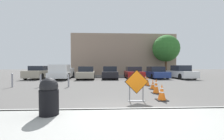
{
  "coord_description": "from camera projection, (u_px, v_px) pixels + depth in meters",
  "views": [
    {
      "loc": [
        -0.77,
        -4.63,
        1.48
      ],
      "look_at": [
        -0.16,
        8.57,
        1.11
      ],
      "focal_mm": 24.0,
      "sensor_mm": 36.0,
      "label": 1
    }
  ],
  "objects": [
    {
      "name": "curb_lip",
      "position": [
        130.0,
        111.0,
        4.7
      ],
      "size": [
        26.54,
        0.2,
        0.14
      ],
      "color": "#999993",
      "rests_on": "ground_plane"
    },
    {
      "name": "parked_car_fourth",
      "position": [
        133.0,
        73.0,
        17.48
      ],
      "size": [
        1.96,
        4.44,
        1.38
      ],
      "rotation": [
        0.0,
        0.0,
        3.11
      ],
      "color": "maroon",
      "rests_on": "ground_plane"
    },
    {
      "name": "trash_bin",
      "position": [
        49.0,
        96.0,
        4.08
      ],
      "size": [
        0.51,
        0.51,
        1.02
      ],
      "color": "black",
      "rests_on": "sidewalk_strip"
    },
    {
      "name": "pickup_truck",
      "position": [
        62.0,
        73.0,
        16.81
      ],
      "size": [
        2.29,
        5.38,
        1.61
      ],
      "rotation": [
        0.0,
        0.0,
        3.2
      ],
      "color": "silver",
      "rests_on": "ground_plane"
    },
    {
      "name": "parked_car_third",
      "position": [
        110.0,
        73.0,
        17.6
      ],
      "size": [
        1.88,
        4.42,
        1.42
      ],
      "rotation": [
        0.0,
        0.0,
        3.12
      ],
      "color": "black",
      "rests_on": "ground_plane"
    },
    {
      "name": "parked_car_sixth",
      "position": [
        181.0,
        73.0,
        17.32
      ],
      "size": [
        1.94,
        4.19,
        1.54
      ],
      "rotation": [
        0.0,
        0.0,
        3.19
      ],
      "color": "white",
      "rests_on": "ground_plane"
    },
    {
      "name": "bollard_second",
      "position": [
        41.0,
        80.0,
        10.38
      ],
      "size": [
        0.12,
        0.12,
        0.88
      ],
      "color": "gray",
      "rests_on": "ground_plane"
    },
    {
      "name": "traffic_cone_fourth",
      "position": [
        148.0,
        81.0,
        11.06
      ],
      "size": [
        0.39,
        0.39,
        0.66
      ],
      "color": "black",
      "rests_on": "ground_plane"
    },
    {
      "name": "sidewalk_strip",
      "position": [
        138.0,
        126.0,
        3.49
      ],
      "size": [
        26.54,
        2.42,
        0.14
      ],
      "color": "#999993",
      "rests_on": "ground_plane"
    },
    {
      "name": "road_closed_sign",
      "position": [
        137.0,
        85.0,
        6.2
      ],
      "size": [
        1.0,
        0.2,
        1.32
      ],
      "color": "black",
      "rests_on": "ground_plane"
    },
    {
      "name": "building_facade_backdrop",
      "position": [
        123.0,
        55.0,
        26.84
      ],
      "size": [
        17.29,
        5.0,
        6.75
      ],
      "color": "gray",
      "rests_on": "ground_plane"
    },
    {
      "name": "traffic_cone_second",
      "position": [
        156.0,
        86.0,
        8.01
      ],
      "size": [
        0.44,
        0.44,
        0.79
      ],
      "color": "black",
      "rests_on": "ground_plane"
    },
    {
      "name": "parked_car_second",
      "position": [
        86.0,
        73.0,
        17.3
      ],
      "size": [
        2.11,
        4.75,
        1.41
      ],
      "rotation": [
        0.0,
        0.0,
        3.2
      ],
      "color": "#A39984",
      "rests_on": "ground_plane"
    },
    {
      "name": "traffic_cone_third",
      "position": [
        153.0,
        84.0,
        9.47
      ],
      "size": [
        0.43,
        0.43,
        0.62
      ],
      "color": "black",
      "rests_on": "ground_plane"
    },
    {
      "name": "parked_car_nearest",
      "position": [
        39.0,
        73.0,
        17.28
      ],
      "size": [
        1.95,
        4.17,
        1.47
      ],
      "rotation": [
        0.0,
        0.0,
        3.14
      ],
      "color": "#A39984",
      "rests_on": "ground_plane"
    },
    {
      "name": "bollard_third",
      "position": [
        12.0,
        80.0,
        10.29
      ],
      "size": [
        0.12,
        0.12,
        0.97
      ],
      "color": "gray",
      "rests_on": "ground_plane"
    },
    {
      "name": "traffic_cone_fifth",
      "position": [
        146.0,
        79.0,
        12.54
      ],
      "size": [
        0.43,
        0.43,
        0.72
      ],
      "color": "black",
      "rests_on": "ground_plane"
    },
    {
      "name": "bollard_nearest",
      "position": [
        69.0,
        80.0,
        10.47
      ],
      "size": [
        0.12,
        0.12,
        0.89
      ],
      "color": "gray",
      "rests_on": "ground_plane"
    },
    {
      "name": "ground_plane",
      "position": [
        113.0,
        81.0,
        14.68
      ],
      "size": [
        96.0,
        96.0,
        0.0
      ],
      "primitive_type": "plane",
      "color": "#565451"
    },
    {
      "name": "parked_car_fifth",
      "position": [
        156.0,
        73.0,
        17.86
      ],
      "size": [
        2.0,
        4.13,
        1.4
      ],
      "rotation": [
        0.0,
        0.0,
        3.17
      ],
      "color": "navy",
      "rests_on": "ground_plane"
    },
    {
      "name": "traffic_cone_nearest",
      "position": [
        162.0,
        92.0,
        6.4
      ],
      "size": [
        0.47,
        0.47,
        0.7
      ],
      "color": "black",
      "rests_on": "ground_plane"
    },
    {
      "name": "street_tree_behind_lot",
      "position": [
        166.0,
        49.0,
        23.09
      ],
      "size": [
        4.08,
        4.08,
        6.2
      ],
      "color": "#513823",
      "rests_on": "ground_plane"
    }
  ]
}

